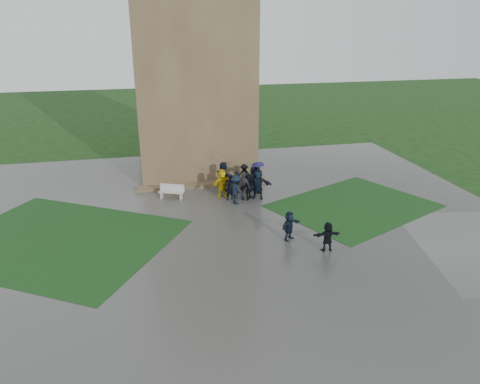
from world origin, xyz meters
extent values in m
plane|color=black|center=(0.00, 0.00, 0.00)|extent=(120.00, 120.00, 0.00)
cube|color=#3A3A37|center=(0.00, 2.00, 0.01)|extent=(34.00, 34.00, 0.02)
cube|color=#123413|center=(-8.50, 4.00, 0.03)|extent=(14.10, 13.46, 0.01)
cube|color=#123413|center=(8.50, 5.00, 0.03)|extent=(11.12, 10.15, 0.01)
cube|color=brown|center=(0.00, 15.00, 9.00)|extent=(8.00, 8.00, 18.00)
cube|color=brown|center=(0.00, 10.60, 0.13)|extent=(9.00, 0.80, 0.22)
cube|color=#BBBCB6|center=(-2.28, 8.68, 0.48)|extent=(1.65, 1.04, 0.06)
cube|color=#BBBCB6|center=(-2.87, 8.92, 0.24)|extent=(0.24, 0.42, 0.44)
cube|color=#BBBCB6|center=(-1.70, 8.44, 0.24)|extent=(0.24, 0.42, 0.44)
cube|color=#BBBCB6|center=(-2.19, 8.89, 0.73)|extent=(1.49, 0.65, 0.42)
imported|color=black|center=(3.25, 8.54, 0.99)|extent=(0.74, 1.04, 1.93)
imported|color=black|center=(3.18, 9.06, 0.87)|extent=(0.65, 0.88, 1.69)
imported|color=black|center=(2.78, 10.03, 0.80)|extent=(1.13, 0.94, 1.56)
imported|color=#3D3E42|center=(2.12, 9.12, 0.76)|extent=(0.55, 0.79, 1.48)
imported|color=black|center=(1.28, 9.64, 0.98)|extent=(1.39, 1.88, 1.93)
imported|color=black|center=(1.18, 9.13, 0.76)|extent=(0.60, 0.64, 1.47)
imported|color=gold|center=(0.93, 8.28, 0.96)|extent=(1.82, 1.40, 1.87)
imported|color=black|center=(1.28, 7.73, 0.87)|extent=(0.71, 0.57, 1.71)
imported|color=black|center=(1.55, 6.97, 0.94)|extent=(1.12, 1.34, 1.84)
imported|color=#3D3E42|center=(2.16, 7.51, 0.94)|extent=(1.09, 1.24, 1.85)
imported|color=black|center=(2.44, 7.61, 0.85)|extent=(1.39, 1.56, 1.67)
imported|color=black|center=(3.09, 7.57, 0.99)|extent=(1.91, 1.32, 1.94)
imported|color=#BB4D7A|center=(1.28, 9.64, 2.10)|extent=(0.84, 0.84, 0.77)
imported|color=#383188|center=(3.09, 7.57, 2.11)|extent=(0.79, 0.79, 0.69)
imported|color=black|center=(1.28, 7.73, 2.13)|extent=(0.82, 0.82, 0.75)
imported|color=black|center=(3.16, 1.49, 0.80)|extent=(1.47, 1.27, 1.55)
imported|color=black|center=(4.60, -0.08, 0.77)|extent=(1.40, 0.54, 1.50)
camera|label=1|loc=(-4.14, -19.31, 10.83)|focal=35.00mm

